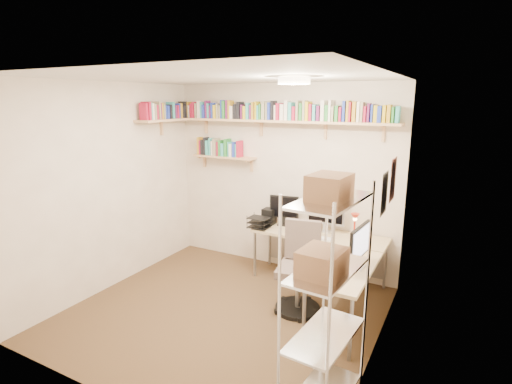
% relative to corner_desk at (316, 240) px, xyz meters
% --- Properties ---
extents(ground, '(3.20, 3.20, 0.00)m').
position_rel_corner_desk_xyz_m(ground, '(-0.69, -1.00, -0.64)').
color(ground, '#422E1C').
rests_on(ground, ground).
extents(room_shell, '(3.24, 3.04, 2.52)m').
position_rel_corner_desk_xyz_m(room_shell, '(-0.69, -1.00, 0.91)').
color(room_shell, beige).
rests_on(room_shell, ground).
extents(wall_shelves, '(3.12, 1.09, 0.80)m').
position_rel_corner_desk_xyz_m(wall_shelves, '(-1.11, 0.30, 1.38)').
color(wall_shelves, tan).
rests_on(wall_shelves, ground).
extents(corner_desk, '(1.73, 1.69, 1.13)m').
position_rel_corner_desk_xyz_m(corner_desk, '(0.00, 0.00, 0.00)').
color(corner_desk, '#CCAE84').
rests_on(corner_desk, ground).
extents(office_chair, '(0.53, 0.53, 0.99)m').
position_rel_corner_desk_xyz_m(office_chair, '(-0.00, -0.51, -0.23)').
color(office_chair, black).
rests_on(office_chair, ground).
extents(wire_rack, '(0.43, 0.78, 1.82)m').
position_rel_corner_desk_xyz_m(wire_rack, '(0.73, -1.88, 0.56)').
color(wire_rack, silver).
rests_on(wire_rack, ground).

